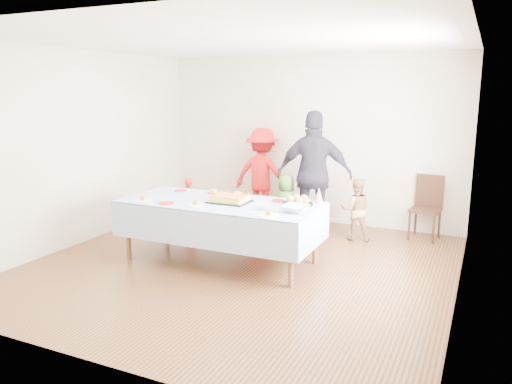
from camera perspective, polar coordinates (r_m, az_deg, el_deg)
ground at (r=6.28m, az=-1.81°, el=-8.43°), size 5.00×5.00×0.00m
room_walls at (r=5.89m, az=-1.43°, el=7.92°), size 5.04×5.04×2.72m
party_table at (r=6.25m, az=-4.16°, el=-1.60°), size 2.50×1.10×0.78m
birthday_cake at (r=6.19m, az=-3.02°, el=-0.80°), size 0.49×0.38×0.09m
rolls_tray at (r=6.06m, az=4.78°, el=-1.03°), size 0.38×0.38×0.11m
punch_bowl at (r=5.72m, az=4.58°, el=-1.89°), size 0.32×0.32×0.08m
party_hat at (r=6.19m, az=7.19°, el=-0.37°), size 0.11×0.11×0.19m
fork_pile at (r=5.82m, az=0.44°, el=-1.68°), size 0.24×0.18×0.07m
plate_red_far_a at (r=6.95m, az=-8.66°, el=0.15°), size 0.17×0.17×0.01m
plate_red_far_b at (r=6.74m, az=-4.84°, el=-0.11°), size 0.17×0.17×0.01m
plate_red_far_c at (r=6.57m, az=-2.11°, el=-0.39°), size 0.19×0.19×0.01m
plate_red_far_d at (r=6.27m, az=2.56°, el=-0.97°), size 0.16×0.16×0.01m
plate_red_near at (r=6.21m, az=-10.20°, el=-1.26°), size 0.19×0.19×0.01m
plate_white_left at (r=6.42m, az=-12.76°, el=-0.94°), size 0.22×0.22×0.01m
plate_white_mid at (r=6.06m, az=-6.89°, el=-1.48°), size 0.20×0.20×0.01m
plate_white_right at (r=5.52m, az=1.45°, el=-2.70°), size 0.24×0.24×0.01m
dining_chair at (r=7.71m, az=18.97°, el=-1.24°), size 0.45×0.45×0.93m
toddler_left at (r=8.19m, az=-7.57°, el=-1.01°), size 0.32×0.28×0.75m
toddler_mid at (r=7.44m, az=3.41°, el=-1.50°), size 0.49×0.35×0.93m
toddler_right at (r=7.34m, az=11.37°, el=-1.99°), size 0.52×0.46×0.91m
adult_left at (r=8.30m, az=0.72°, el=2.02°), size 1.00×0.58×1.54m
adult_right at (r=7.29m, az=6.68°, el=1.92°), size 1.16×0.64×1.87m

